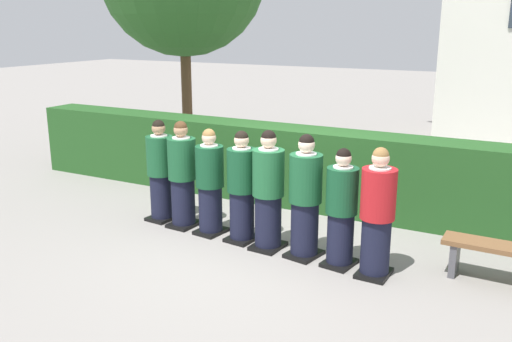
% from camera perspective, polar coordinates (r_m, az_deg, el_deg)
% --- Properties ---
extents(ground_plane, '(60.00, 60.00, 0.00)m').
position_cam_1_polar(ground_plane, '(7.77, 0.00, -7.49)').
color(ground_plane, gray).
extents(student_front_row_0, '(0.41, 0.52, 1.58)m').
position_cam_1_polar(student_front_row_0, '(8.60, -9.82, -0.20)').
color(student_front_row_0, black).
rests_on(student_front_row_0, ground).
extents(student_front_row_1, '(0.42, 0.48, 1.61)m').
position_cam_1_polar(student_front_row_1, '(8.27, -7.60, -0.63)').
color(student_front_row_1, black).
rests_on(student_front_row_1, ground).
extents(student_front_row_2, '(0.41, 0.48, 1.55)m').
position_cam_1_polar(student_front_row_2, '(7.95, -4.77, -1.41)').
color(student_front_row_2, black).
rests_on(student_front_row_2, ground).
extents(student_front_row_3, '(0.41, 0.49, 1.58)m').
position_cam_1_polar(student_front_row_3, '(7.65, -1.47, -1.91)').
color(student_front_row_3, black).
rests_on(student_front_row_3, ground).
extents(student_front_row_4, '(0.43, 0.53, 1.64)m').
position_cam_1_polar(student_front_row_4, '(7.37, 1.27, -2.31)').
color(student_front_row_4, black).
rests_on(student_front_row_4, ground).
extents(student_front_row_5, '(0.46, 0.55, 1.64)m').
position_cam_1_polar(student_front_row_5, '(7.14, 5.10, -2.96)').
color(student_front_row_5, black).
rests_on(student_front_row_5, ground).
extents(student_front_row_6, '(0.41, 0.48, 1.52)m').
position_cam_1_polar(student_front_row_6, '(6.95, 8.80, -4.10)').
color(student_front_row_6, black).
rests_on(student_front_row_6, ground).
extents(student_in_red_blazer, '(0.42, 0.47, 1.60)m').
position_cam_1_polar(student_in_red_blazer, '(6.73, 12.40, -4.58)').
color(student_in_red_blazer, black).
rests_on(student_in_red_blazer, ground).
extents(hedge, '(11.31, 0.70, 1.31)m').
position_cam_1_polar(hedge, '(9.18, 5.51, 0.31)').
color(hedge, '#214C1E').
rests_on(hedge, ground).
extents(wooden_bench, '(1.41, 0.39, 0.48)m').
position_cam_1_polar(wooden_bench, '(7.13, 24.28, -8.00)').
color(wooden_bench, brown).
rests_on(wooden_bench, ground).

